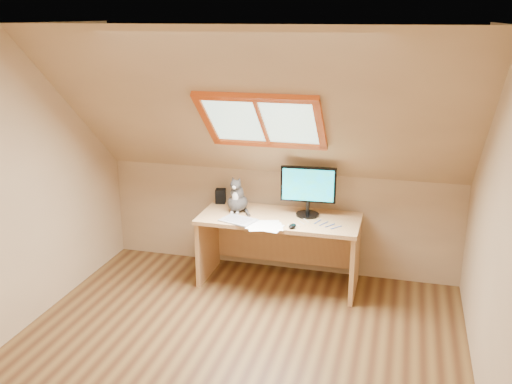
% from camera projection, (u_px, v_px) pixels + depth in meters
% --- Properties ---
extents(ground, '(3.50, 3.50, 0.00)m').
position_uv_depth(ground, '(226.00, 363.00, 4.21)').
color(ground, brown).
rests_on(ground, ground).
extents(room_shell, '(3.52, 3.52, 2.41)m').
position_uv_depth(room_shell, '(219.00, 180.00, 3.69)').
color(room_shell, tan).
rests_on(room_shell, ground).
extents(desk, '(1.48, 0.65, 0.67)m').
position_uv_depth(desk, '(281.00, 236.00, 5.38)').
color(desk, tan).
rests_on(desk, ground).
extents(monitor, '(0.51, 0.21, 0.47)m').
position_uv_depth(monitor, '(308.00, 188.00, 5.20)').
color(monitor, black).
rests_on(monitor, desk).
extents(cat, '(0.20, 0.24, 0.35)m').
position_uv_depth(cat, '(237.00, 199.00, 5.37)').
color(cat, '#3E3937').
rests_on(cat, desk).
extents(desk_speaker, '(0.11, 0.11, 0.14)m').
position_uv_depth(desk_speaker, '(221.00, 196.00, 5.63)').
color(desk_speaker, black).
rests_on(desk_speaker, desk).
extents(graphics_tablet, '(0.36, 0.30, 0.01)m').
position_uv_depth(graphics_tablet, '(238.00, 220.00, 5.15)').
color(graphics_tablet, '#B2B2B7').
rests_on(graphics_tablet, desk).
extents(mouse, '(0.08, 0.12, 0.03)m').
position_uv_depth(mouse, '(292.00, 226.00, 4.98)').
color(mouse, black).
rests_on(mouse, desk).
extents(papers, '(0.35, 0.30, 0.01)m').
position_uv_depth(papers, '(259.00, 225.00, 5.05)').
color(papers, white).
rests_on(papers, desk).
extents(cables, '(0.51, 0.26, 0.01)m').
position_uv_depth(cables, '(316.00, 224.00, 5.06)').
color(cables, silver).
rests_on(cables, desk).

